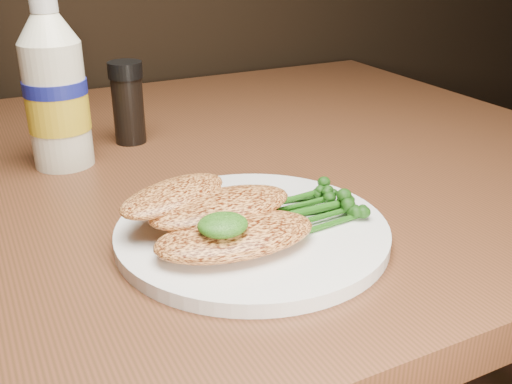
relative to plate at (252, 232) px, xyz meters
name	(u,v)px	position (x,y,z in m)	size (l,w,h in m)	color
plate	(252,232)	(0.00, 0.00, 0.00)	(0.24, 0.24, 0.01)	white
chicken_front	(236,236)	(-0.03, -0.03, 0.02)	(0.14, 0.07, 0.02)	#F7A04E
chicken_mid	(221,207)	(-0.03, 0.01, 0.03)	(0.13, 0.07, 0.02)	#F7A04E
chicken_back	(174,195)	(-0.06, 0.04, 0.03)	(0.11, 0.06, 0.02)	#F7A04E
pesto_front	(223,225)	(-0.04, -0.04, 0.03)	(0.04, 0.04, 0.02)	black
broccolini_bundle	(301,207)	(0.05, 0.00, 0.01)	(0.11, 0.09, 0.02)	#1E5512
mayo_bottle	(54,81)	(-0.11, 0.26, 0.09)	(0.07, 0.07, 0.20)	white
pepper_grinder	(128,103)	(-0.02, 0.30, 0.05)	(0.04, 0.04, 0.10)	black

